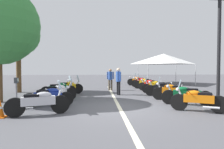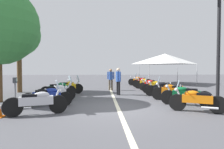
# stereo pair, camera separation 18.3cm
# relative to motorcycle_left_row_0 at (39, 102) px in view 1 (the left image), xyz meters

# --- Properties ---
(ground_plane) EXTENTS (80.00, 80.00, 0.00)m
(ground_plane) POSITION_rel_motorcycle_left_row_0_xyz_m (0.90, -2.96, -0.48)
(ground_plane) COLOR #4C4C51
(lane_centre_stripe) EXTENTS (13.74, 0.16, 0.01)m
(lane_centre_stripe) POSITION_rel_motorcycle_left_row_0_xyz_m (3.42, -2.96, -0.47)
(lane_centre_stripe) COLOR beige
(lane_centre_stripe) RESTS_ON ground_plane
(motorcycle_left_row_0) EXTENTS (0.92, 2.09, 1.22)m
(motorcycle_left_row_0) POSITION_rel_motorcycle_left_row_0_xyz_m (0.00, 0.00, 0.00)
(motorcycle_left_row_0) COLOR black
(motorcycle_left_row_0) RESTS_ON ground_plane
(motorcycle_left_row_1) EXTENTS (0.78, 2.11, 0.99)m
(motorcycle_left_row_1) POSITION_rel_motorcycle_left_row_0_xyz_m (1.43, 0.05, -0.02)
(motorcycle_left_row_1) COLOR black
(motorcycle_left_row_1) RESTS_ON ground_plane
(motorcycle_left_row_2) EXTENTS (0.83, 1.95, 1.00)m
(motorcycle_left_row_2) POSITION_rel_motorcycle_left_row_0_xyz_m (2.84, 0.02, -0.02)
(motorcycle_left_row_2) COLOR black
(motorcycle_left_row_2) RESTS_ON ground_plane
(motorcycle_left_row_3) EXTENTS (1.00, 1.93, 1.21)m
(motorcycle_left_row_3) POSITION_rel_motorcycle_left_row_0_xyz_m (4.21, 0.18, -0.01)
(motorcycle_left_row_3) COLOR black
(motorcycle_left_row_3) RESTS_ON ground_plane
(motorcycle_left_row_4) EXTENTS (0.84, 2.02, 1.21)m
(motorcycle_left_row_4) POSITION_rel_motorcycle_left_row_0_xyz_m (5.50, -0.08, -0.01)
(motorcycle_left_row_4) COLOR black
(motorcycle_left_row_4) RESTS_ON ground_plane
(motorcycle_right_row_0) EXTENTS (1.04, 1.91, 1.22)m
(motorcycle_right_row_0) POSITION_rel_motorcycle_left_row_0_xyz_m (0.11, -5.85, -0.01)
(motorcycle_right_row_0) COLOR black
(motorcycle_right_row_0) RESTS_ON ground_plane
(motorcycle_right_row_1) EXTENTS (0.96, 2.14, 1.01)m
(motorcycle_right_row_1) POSITION_rel_motorcycle_left_row_0_xyz_m (1.43, -6.04, -0.01)
(motorcycle_right_row_1) COLOR black
(motorcycle_right_row_1) RESTS_ON ground_plane
(motorcycle_right_row_2) EXTENTS (0.96, 2.01, 1.23)m
(motorcycle_right_row_2) POSITION_rel_motorcycle_left_row_0_xyz_m (2.69, -5.89, 0.00)
(motorcycle_right_row_2) COLOR black
(motorcycle_right_row_2) RESTS_ON ground_plane
(motorcycle_right_row_3) EXTENTS (0.88, 2.07, 1.01)m
(motorcycle_right_row_3) POSITION_rel_motorcycle_left_row_0_xyz_m (4.12, -5.87, -0.01)
(motorcycle_right_row_3) COLOR black
(motorcycle_right_row_3) RESTS_ON ground_plane
(motorcycle_right_row_4) EXTENTS (0.91, 2.06, 1.20)m
(motorcycle_right_row_4) POSITION_rel_motorcycle_left_row_0_xyz_m (5.49, -5.97, -0.01)
(motorcycle_right_row_4) COLOR black
(motorcycle_right_row_4) RESTS_ON ground_plane
(motorcycle_right_row_5) EXTENTS (1.09, 1.88, 0.98)m
(motorcycle_right_row_5) POSITION_rel_motorcycle_left_row_0_xyz_m (6.84, -5.99, -0.03)
(motorcycle_right_row_5) COLOR black
(motorcycle_right_row_5) RESTS_ON ground_plane
(motorcycle_right_row_6) EXTENTS (0.96, 1.93, 1.22)m
(motorcycle_right_row_6) POSITION_rel_motorcycle_left_row_0_xyz_m (8.19, -5.87, -0.00)
(motorcycle_right_row_6) COLOR black
(motorcycle_right_row_6) RESTS_ON ground_plane
(motorcycle_right_row_7) EXTENTS (0.95, 2.06, 1.21)m
(motorcycle_right_row_7) POSITION_rel_motorcycle_left_row_0_xyz_m (9.50, -5.96, -0.01)
(motorcycle_right_row_7) COLOR black
(motorcycle_right_row_7) RESTS_ON ground_plane
(motorcycle_right_row_8) EXTENTS (0.99, 2.12, 1.01)m
(motorcycle_right_row_8) POSITION_rel_motorcycle_left_row_0_xyz_m (11.02, -5.89, -0.01)
(motorcycle_right_row_8) COLOR black
(motorcycle_right_row_8) RESTS_ON ground_plane
(street_lamp_twin_globe) EXTENTS (0.32, 1.22, 4.95)m
(street_lamp_twin_globe) POSITION_rel_motorcycle_left_row_0_xyz_m (1.04, -7.28, 2.90)
(street_lamp_twin_globe) COLOR black
(street_lamp_twin_globe) RESTS_ON ground_plane
(parking_meter) EXTENTS (0.19, 0.14, 1.29)m
(parking_meter) POSITION_rel_motorcycle_left_row_0_xyz_m (0.93, 1.17, 0.42)
(parking_meter) COLOR slate
(parking_meter) RESTS_ON ground_plane
(traffic_cone_0) EXTENTS (0.36, 0.36, 0.61)m
(traffic_cone_0) POSITION_rel_motorcycle_left_row_0_xyz_m (-0.24, 1.22, -0.18)
(traffic_cone_0) COLOR orange
(traffic_cone_0) RESTS_ON ground_plane
(traffic_cone_1) EXTENTS (0.36, 0.36, 0.61)m
(traffic_cone_1) POSITION_rel_motorcycle_left_row_0_xyz_m (4.62, -7.30, -0.18)
(traffic_cone_1) COLOR orange
(traffic_cone_1) RESTS_ON ground_plane
(bystander_0) EXTENTS (0.49, 0.32, 1.68)m
(bystander_0) POSITION_rel_motorcycle_left_row_0_xyz_m (4.87, -3.32, 0.51)
(bystander_0) COLOR black
(bystander_0) RESTS_ON ground_plane
(bystander_1) EXTENTS (0.32, 0.53, 1.62)m
(bystander_1) POSITION_rel_motorcycle_left_row_0_xyz_m (7.36, -2.97, 0.47)
(bystander_1) COLOR brown
(bystander_1) RESTS_ON ground_plane
(roadside_tree_1) EXTENTS (2.86, 2.86, 5.38)m
(roadside_tree_1) POSITION_rel_motorcycle_left_row_0_xyz_m (6.53, 3.37, 3.44)
(roadside_tree_1) COLOR brown
(roadside_tree_1) RESTS_ON ground_plane
(event_tent) EXTENTS (5.14, 5.14, 3.20)m
(event_tent) POSITION_rel_motorcycle_left_row_0_xyz_m (12.95, -9.02, 2.17)
(event_tent) COLOR white
(event_tent) RESTS_ON ground_plane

